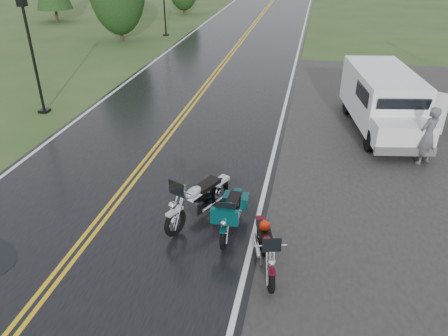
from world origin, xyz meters
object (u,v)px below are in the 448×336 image
Objects in this scene: motorcycle_silver at (174,213)px; van_white at (374,121)px; person_at_van at (428,137)px; lamp_post_near_left at (33,56)px; motorcycle_teal at (224,229)px; lamp_post_far_left at (164,4)px; motorcycle_red at (271,269)px.

van_white reaches higher than motorcycle_silver.
person_at_van is at bearing -30.64° from van_white.
person_at_van is at bearing -6.42° from lamp_post_near_left.
motorcycle_silver is at bearing -140.47° from van_white.
van_white is at bearing 59.28° from motorcycle_teal.
person_at_van is 0.45× the size of lamp_post_far_left.
lamp_post_near_left is at bearing 163.02° from motorcycle_silver.
van_white reaches higher than motorcycle_teal.
van_white is (3.60, 5.88, 0.48)m from motorcycle_teal.
lamp_post_far_left is (-12.18, 15.72, 0.97)m from van_white.
lamp_post_near_left is (-8.72, 6.86, 1.66)m from motorcycle_teal.
van_white is 1.20× the size of lamp_post_near_left.
motorcycle_red is at bearing -66.78° from lamp_post_far_left.
lamp_post_near_left reaches higher than lamp_post_far_left.
person_at_van is at bearing 46.69° from motorcycle_teal.
motorcycle_teal is 1.23m from motorcycle_silver.
van_white reaches higher than person_at_van.
person_at_van is (5.13, 5.30, 0.34)m from motorcycle_teal.
lamp_post_near_left reaches higher than van_white.
motorcycle_teal is at bearing -131.55° from van_white.
lamp_post_far_left is (-9.74, 22.70, 1.43)m from motorcycle_red.
lamp_post_near_left is (-7.51, 6.63, 1.54)m from motorcycle_silver.
van_white is at bearing -52.24° from lamp_post_far_left.
van_white is 2.93× the size of person_at_van.
motorcycle_silver reaches higher than motorcycle_red.
motorcycle_red is 1.03× the size of motorcycle_teal.
motorcycle_red is 0.37× the size of van_white.
lamp_post_near_left reaches higher than motorcycle_silver.
motorcycle_teal is 6.91m from van_white.
lamp_post_far_left reaches higher than motorcycle_teal.
person_at_van is 21.33m from lamp_post_far_left.
motorcycle_red reaches higher than motorcycle_teal.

